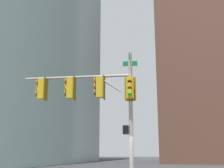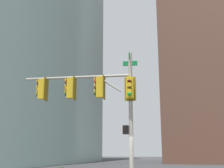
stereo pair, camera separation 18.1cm
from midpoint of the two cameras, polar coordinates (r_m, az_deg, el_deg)
The scene contains 2 objects.
signal_pole_assembly at distance 14.05m, azimuth -3.36°, elevation -2.30°, with size 1.43×5.64×6.58m.
building_brick_nearside at distance 60.85m, azimuth 20.05°, elevation 7.24°, with size 24.56×20.94×44.49m, color brown.
Camera 1 is at (-12.74, -3.70, 1.81)m, focal length 46.42 mm.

